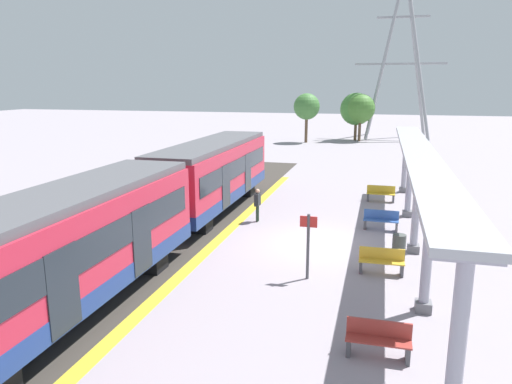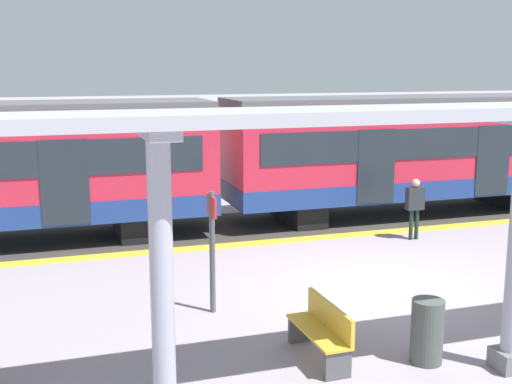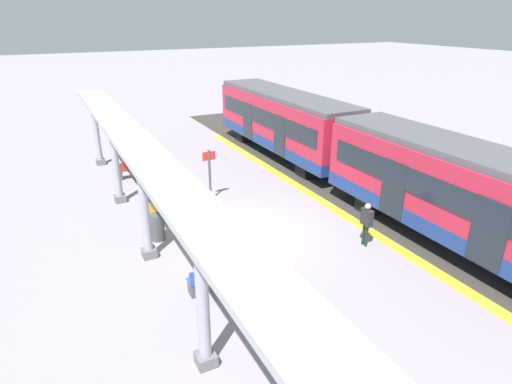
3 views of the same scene
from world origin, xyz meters
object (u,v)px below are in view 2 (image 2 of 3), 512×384
trash_bin (427,331)px  passenger_waiting_near_edge (415,202)px  train_far_carriage (411,153)px  canopy_pillar_second (162,281)px  platform_info_sign (212,240)px  bench_mid_platform (322,331)px

trash_bin → passenger_waiting_near_edge: bearing=150.2°
train_far_carriage → canopy_pillar_second: size_ratio=3.04×
train_far_carriage → trash_bin: size_ratio=11.51×
platform_info_sign → passenger_waiting_near_edge: (-3.28, 6.08, -0.35)m
bench_mid_platform → passenger_waiting_near_edge: (-5.62, 4.98, 0.53)m
canopy_pillar_second → bench_mid_platform: (-1.17, 2.58, -1.42)m
passenger_waiting_near_edge → train_far_carriage: bearing=151.2°
train_far_carriage → platform_info_sign: train_far_carriage is taller
train_far_carriage → canopy_pillar_second: (9.49, -9.05, 0.04)m
trash_bin → platform_info_sign: platform_info_sign is taller
train_far_carriage → platform_info_sign: (5.98, -7.57, -0.50)m
train_far_carriage → passenger_waiting_near_edge: (2.70, -1.49, -0.85)m
train_far_carriage → passenger_waiting_near_edge: train_far_carriage is taller
bench_mid_platform → passenger_waiting_near_edge: bearing=138.5°
train_far_carriage → passenger_waiting_near_edge: bearing=-28.8°
train_far_carriage → passenger_waiting_near_edge: size_ratio=7.16×
train_far_carriage → platform_info_sign: bearing=-51.7°
train_far_carriage → canopy_pillar_second: canopy_pillar_second is taller
canopy_pillar_second → bench_mid_platform: size_ratio=2.44×
train_far_carriage → trash_bin: (8.92, -5.05, -1.34)m
canopy_pillar_second → bench_mid_platform: canopy_pillar_second is taller
trash_bin → platform_info_sign: bearing=-139.4°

